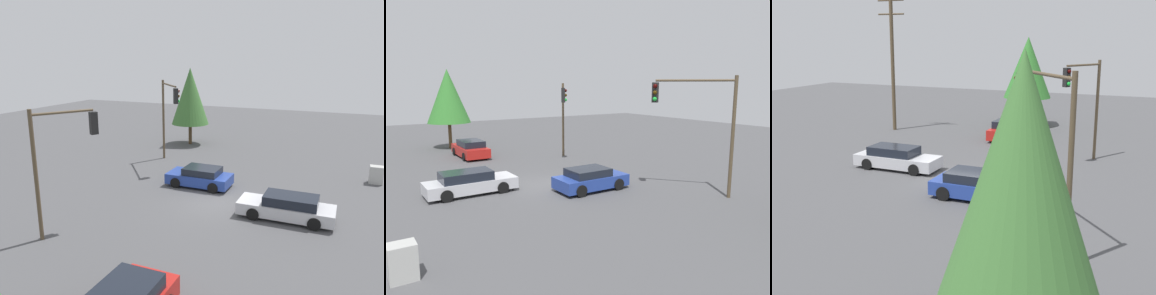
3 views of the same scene
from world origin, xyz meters
The scene contains 8 objects.
ground_plane centered at (0.00, 0.00, 0.00)m, with size 80.00×80.00×0.00m, color #4C4C4F.
sedan_blue centered at (1.86, -2.27, 0.61)m, with size 4.02×2.03×1.25m.
sedan_red centered at (-0.87, 10.82, 0.68)m, with size 2.00×4.51×1.40m.
sedan_silver centered at (-4.05, 0.59, 0.62)m, with size 4.79×1.88×1.27m.
traffic_signal_main centered at (6.04, -6.20, 4.33)m, with size 2.88×3.33×6.29m.
traffic_signal_cross centered at (5.17, 6.21, 4.01)m, with size 1.68×2.69×5.92m.
electrical_cabinet centered at (-8.48, -7.26, 0.58)m, with size 0.83×0.67×1.16m, color #B2B2AD.
tree_behind centered at (-1.11, 16.10, 4.76)m, with size 3.81×3.81×7.20m.
Camera 2 is at (-9.75, -18.96, 5.87)m, focal length 35.00 mm.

